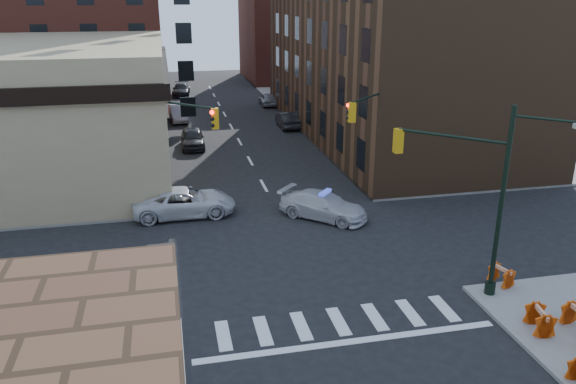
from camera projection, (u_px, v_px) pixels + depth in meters
name	position (u px, v px, depth m)	size (l,w,h in m)	color
ground	(298.00, 249.00, 28.17)	(140.00, 140.00, 0.00)	black
sidewalk_ne	(430.00, 107.00, 62.93)	(34.00, 54.50, 0.15)	gray
bank_building	(2.00, 111.00, 38.43)	(22.00, 22.00, 9.00)	#998864
commercial_row_ne	(384.00, 55.00, 49.16)	(14.00, 34.00, 14.00)	#4B321E
filler_nw	(88.00, 24.00, 79.34)	(20.00, 18.00, 16.00)	brown
filler_ne	(300.00, 37.00, 82.38)	(16.00, 16.00, 12.00)	maroon
signal_pole_se	(475.00, 189.00, 22.76)	(5.40, 5.27, 8.00)	black
signal_pole_nw	(171.00, 145.00, 30.45)	(3.58, 3.67, 8.00)	black
signal_pole_ne	(375.00, 134.00, 32.82)	(3.67, 3.58, 8.00)	black
tree_ne_near	(312.00, 91.00, 52.45)	(3.00, 3.00, 4.85)	black
tree_ne_far	(293.00, 79.00, 59.81)	(3.00, 3.00, 4.85)	black
police_car	(323.00, 206.00, 31.80)	(2.08, 5.13, 1.49)	#BCBCC0
pickup	(185.00, 202.00, 32.16)	(2.68, 5.82, 1.62)	silver
parked_car_wnear	(192.00, 138.00, 46.42)	(1.88, 4.68, 1.60)	black
parked_car_wfar	(179.00, 113.00, 56.00)	(1.67, 4.79, 1.58)	#989AA1
parked_car_wdeep	(181.00, 90.00, 70.12)	(2.06, 5.07, 1.47)	black
parked_car_enear	(287.00, 120.00, 53.35)	(1.59, 4.56, 1.50)	black
parked_car_efar	(268.00, 99.00, 63.87)	(1.71, 4.25, 1.45)	gray
pedestrian_a	(120.00, 191.00, 32.86)	(0.73, 0.48, 2.01)	black
pedestrian_b	(124.00, 189.00, 33.42)	(0.94, 0.73, 1.93)	black
pedestrian_c	(78.00, 183.00, 34.66)	(1.06, 0.44, 1.81)	#202631
barrel_road	(315.00, 201.00, 33.02)	(0.62, 0.62, 1.11)	#DF470A
barrel_bank	(182.00, 209.00, 32.06)	(0.52, 0.52, 0.92)	red
barricade_se_a	(501.00, 276.00, 24.28)	(1.10, 0.55, 0.82)	#F2350B
barricade_se_c	(540.00, 320.00, 20.89)	(1.23, 0.62, 0.92)	red
barricade_nw_a	(111.00, 204.00, 32.35)	(1.31, 0.66, 0.99)	orange
barricade_nw_b	(109.00, 203.00, 32.63)	(1.16, 0.58, 0.87)	orange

